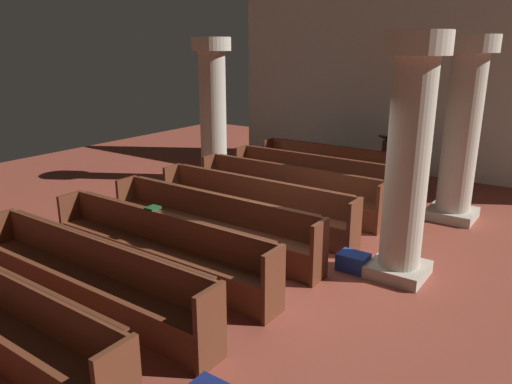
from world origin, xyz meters
The scene contains 15 objects.
ground_plane centered at (0.00, 0.00, 0.00)m, with size 19.20×19.20×0.00m, color brown.
back_wall centered at (0.00, 6.08, 2.25)m, with size 10.00×0.16×4.50m, color silver.
pew_row_0 centered at (-0.96, 3.95, 0.47)m, with size 3.91×0.47×0.88m.
pew_row_1 centered at (-0.96, 2.82, 0.47)m, with size 3.91×0.46×0.88m.
pew_row_2 centered at (-0.96, 1.68, 0.47)m, with size 3.91×0.47×0.88m.
pew_row_3 centered at (-0.96, 0.55, 0.47)m, with size 3.91×0.46×0.88m.
pew_row_4 centered at (-0.96, -0.59, 0.47)m, with size 3.91×0.46×0.88m.
pew_row_5 centered at (-0.96, -1.72, 0.47)m, with size 3.91×0.47×0.88m.
pew_row_6 centered at (-0.96, -2.86, 0.47)m, with size 3.91×0.46×0.88m.
pillar_aisle_side centered at (1.79, 3.12, 1.72)m, with size 0.90×0.90×3.30m.
pillar_far_side centered at (-3.66, 2.73, 1.72)m, with size 0.90×0.90×3.30m.
pillar_aisle_rear centered at (1.79, 0.20, 1.72)m, with size 0.82×0.82×3.30m.
lectern centered at (-0.21, 5.13, 0.45)m, with size 0.48×0.45×1.08m.
hymn_book centered at (-1.23, -1.54, 0.90)m, with size 0.17×0.19×0.04m, color #194723.
kneeler_box_blue centered at (1.20, -0.01, 0.13)m, with size 0.42×0.32×0.25m, color navy.
Camera 1 is at (3.75, -6.06, 3.12)m, focal length 34.14 mm.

